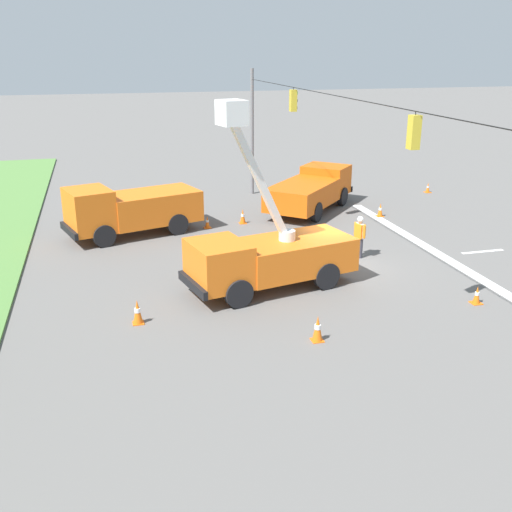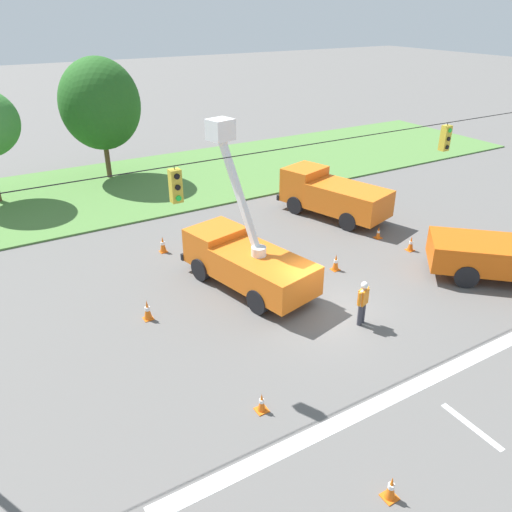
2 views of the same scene
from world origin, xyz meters
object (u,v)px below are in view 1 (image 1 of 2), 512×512
Objects in this scene: road_worker at (360,234)px; traffic_cone_foreground_left at (318,329)px; utility_truck_support_near at (311,190)px; traffic_cone_lane_edge_a at (243,216)px; utility_truck_bucket_lift at (268,254)px; traffic_cone_foreground_right at (138,312)px; traffic_cone_near_bucket at (207,222)px; utility_truck_support_far at (130,209)px; traffic_cone_far_left at (380,210)px; traffic_cone_mid_left at (260,243)px; traffic_cone_far_right at (428,188)px; traffic_cone_mid_right at (477,295)px.

road_worker reaches higher than traffic_cone_foreground_left.
utility_truck_support_near is 4.53m from traffic_cone_lane_edge_a.
utility_truck_bucket_lift reaches higher than traffic_cone_foreground_right.
utility_truck_bucket_lift is at bearing -69.12° from traffic_cone_foreground_right.
traffic_cone_lane_edge_a is (0.34, -1.85, 0.07)m from traffic_cone_near_bucket.
utility_truck_bucket_lift reaches higher than traffic_cone_foreground_left.
utility_truck_support_far is (7.91, 4.35, -0.06)m from utility_truck_bucket_lift.
utility_truck_bucket_lift is 9.58× the size of traffic_cone_far_left.
traffic_cone_mid_left is (5.95, -5.61, -0.02)m from traffic_cone_foreground_right.
utility_truck_support_far is 12.69m from traffic_cone_far_left.
traffic_cone_far_left is 6.72m from traffic_cone_far_right.
road_worker reaches higher than traffic_cone_far_right.
road_worker reaches higher than traffic_cone_mid_left.
traffic_cone_far_right is (4.26, -5.20, -0.06)m from traffic_cone_far_left.
road_worker reaches higher than traffic_cone_near_bucket.
traffic_cone_foreground_right is at bearing 113.72° from road_worker.
traffic_cone_mid_right is (-3.16, -6.55, -1.01)m from utility_truck_bucket_lift.
traffic_cone_far_left is (9.75, -13.08, -0.06)m from traffic_cone_foreground_right.
road_worker reaches higher than traffic_cone_foreground_right.
traffic_cone_near_bucket is (11.29, 7.29, -0.01)m from traffic_cone_mid_right.
utility_truck_bucket_lift reaches higher than traffic_cone_far_right.
road_worker is at bearing -137.49° from traffic_cone_near_bucket.
road_worker is 2.41× the size of traffic_cone_lane_edge_a.
traffic_cone_near_bucket is at bearing 108.02° from utility_truck_support_near.
utility_truck_support_far reaches higher than traffic_cone_mid_right.
utility_truck_support_near is 9.27× the size of traffic_cone_far_left.
traffic_cone_near_bucket is at bearing -22.08° from traffic_cone_foreground_right.
traffic_cone_foreground_left is at bearing 147.36° from road_worker.
utility_truck_bucket_lift is 1.02× the size of utility_truck_support_far.
traffic_cone_mid_right is 0.90× the size of traffic_cone_far_left.
traffic_cone_lane_edge_a reaches higher than traffic_cone_mid_right.
utility_truck_support_near is at bearing 5.47° from traffic_cone_mid_right.
traffic_cone_foreground_left is at bearing -116.75° from traffic_cone_foreground_right.
traffic_cone_foreground_right reaches higher than traffic_cone_mid_left.
utility_truck_bucket_lift is at bearing -151.19° from utility_truck_support_far.
traffic_cone_near_bucket is 0.83× the size of traffic_cone_lane_edge_a.
traffic_cone_near_bucket is 14.81m from traffic_cone_far_right.
traffic_cone_lane_edge_a is at bearing -3.68° from traffic_cone_mid_left.
traffic_cone_foreground_right is at bearing 83.25° from traffic_cone_mid_right.
traffic_cone_mid_left is at bearing -3.43° from traffic_cone_foreground_left.
traffic_cone_lane_edge_a is at bearing -3.52° from traffic_cone_foreground_left.
utility_truck_support_far reaches higher than traffic_cone_lane_edge_a.
utility_truck_support_near is 8.55× the size of traffic_cone_mid_left.
utility_truck_support_far is at bearing 44.54° from traffic_cone_mid_right.
traffic_cone_foreground_left is at bearing 161.09° from utility_truck_support_near.
traffic_cone_mid_left is 1.20× the size of traffic_cone_mid_right.
utility_truck_support_far reaches higher than traffic_cone_foreground_right.
utility_truck_bucket_lift is 8.23m from traffic_cone_near_bucket.
utility_truck_support_near reaches higher than traffic_cone_foreground_left.
traffic_cone_foreground_right is 1.34× the size of traffic_cone_far_right.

